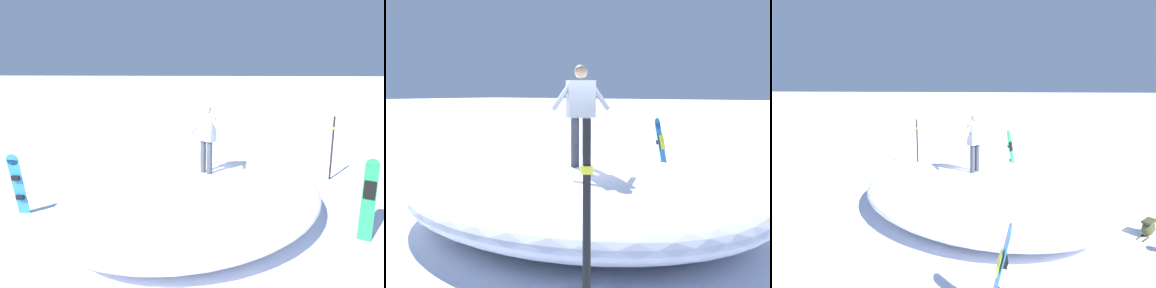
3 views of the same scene
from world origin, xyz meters
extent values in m
plane|color=white|center=(0.00, 0.00, 0.00)|extent=(240.00, 240.00, 0.00)
ellipsoid|color=white|center=(-0.25, -0.13, 0.50)|extent=(9.26, 8.71, 0.99)
cylinder|color=#333842|center=(-0.51, 0.03, 1.40)|extent=(0.14, 0.14, 0.82)
cylinder|color=#333842|center=(-0.39, 0.19, 1.40)|extent=(0.14, 0.14, 0.82)
cube|color=#8C939E|center=(-0.45, 0.11, 2.12)|extent=(0.45, 0.49, 0.61)
sphere|color=tan|center=(-0.45, 0.11, 2.57)|extent=(0.22, 0.22, 0.22)
cylinder|color=#8C939E|center=(-0.64, -0.14, 2.17)|extent=(0.30, 0.36, 0.51)
cylinder|color=#8C939E|center=(-0.25, 0.36, 2.17)|extent=(0.30, 0.36, 0.51)
cube|color=#2672BF|center=(0.23, -4.39, 0.73)|extent=(0.32, 0.29, 1.46)
cylinder|color=#2672BF|center=(0.38, -4.39, 1.46)|extent=(0.08, 0.28, 0.28)
cube|color=yellow|center=(0.24, -4.39, 0.99)|extent=(0.08, 0.24, 0.35)
cube|color=black|center=(0.33, -4.39, 0.99)|extent=(0.10, 0.19, 0.12)
cube|color=#1E8C47|center=(0.77, 3.55, 0.79)|extent=(0.40, 0.39, 1.58)
cylinder|color=#1E8C47|center=(0.64, 3.62, 1.57)|extent=(0.18, 0.28, 0.28)
cube|color=black|center=(0.76, 3.56, 1.07)|extent=(0.17, 0.25, 0.38)
cube|color=black|center=(0.69, 3.60, 1.07)|extent=(0.16, 0.21, 0.12)
cube|color=black|center=(0.78, 3.55, 0.50)|extent=(0.16, 0.21, 0.12)
ellipsoid|color=#383D23|center=(3.78, -1.39, 0.20)|extent=(0.49, 0.49, 0.40)
ellipsoid|color=#4B5131|center=(3.93, -1.24, 0.14)|extent=(0.22, 0.22, 0.19)
cube|color=#383D23|center=(3.78, -1.39, 0.37)|extent=(0.41, 0.41, 0.06)
cylinder|color=#383D23|center=(3.55, -1.51, 0.01)|extent=(0.25, 0.25, 0.04)
cylinder|color=#383D23|center=(3.65, -1.61, 0.01)|extent=(0.25, 0.25, 0.04)
cylinder|color=black|center=(-3.23, 4.01, 1.03)|extent=(0.06, 0.06, 2.05)
cylinder|color=yellow|center=(-3.23, 4.01, 1.68)|extent=(0.10, 0.10, 0.06)
camera|label=1|loc=(7.95, 0.39, 3.60)|focal=32.91mm
camera|label=2|loc=(-5.27, 7.01, 2.25)|focal=47.55mm
camera|label=3|loc=(0.17, -8.34, 3.53)|focal=27.97mm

